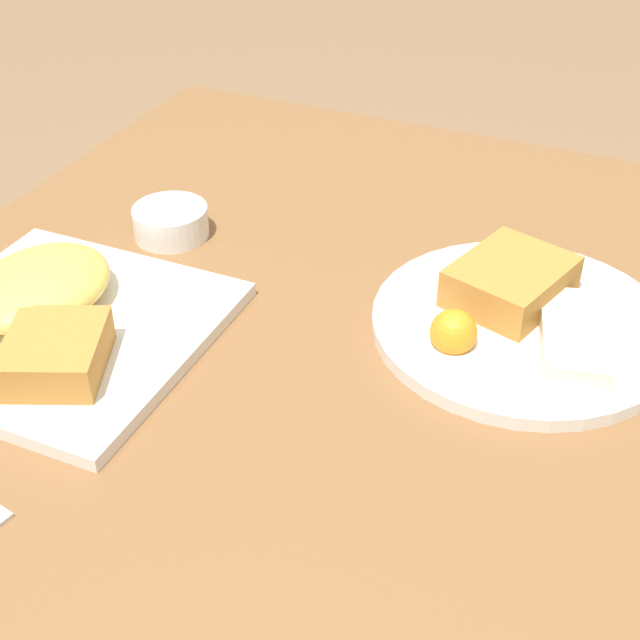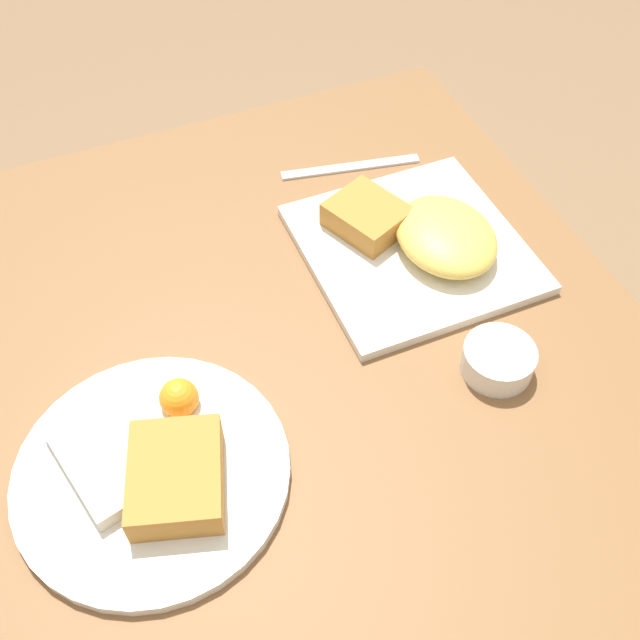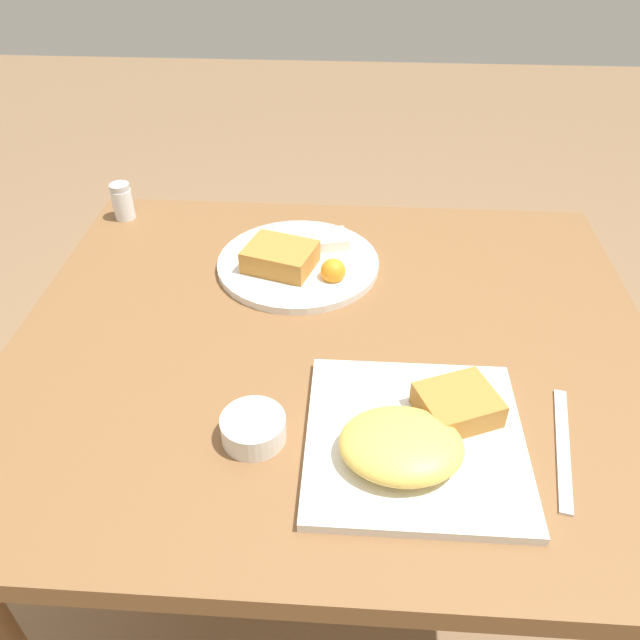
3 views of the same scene
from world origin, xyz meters
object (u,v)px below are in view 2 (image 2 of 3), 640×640
(plate_square_near, at_px, (419,239))
(plate_oval_far, at_px, (154,469))
(butter_knife, at_px, (351,167))
(sauce_ramekin, at_px, (498,359))

(plate_square_near, distance_m, plate_oval_far, 0.45)
(plate_square_near, relative_size, butter_knife, 1.34)
(plate_oval_far, relative_size, sauce_ramekin, 3.45)
(sauce_ramekin, xyz_separation_m, butter_knife, (0.40, 0.01, -0.02))
(butter_knife, bearing_deg, plate_oval_far, 54.95)
(plate_square_near, bearing_deg, butter_knife, 3.70)
(plate_square_near, xyz_separation_m, plate_oval_far, (-0.19, 0.41, -0.01))
(plate_oval_far, distance_m, sauce_ramekin, 0.40)
(plate_oval_far, xyz_separation_m, butter_knife, (0.38, -0.40, -0.01))
(butter_knife, bearing_deg, plate_square_near, 104.90)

